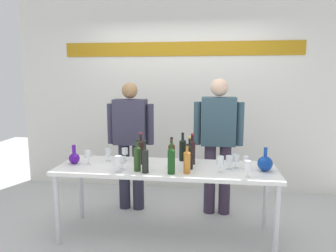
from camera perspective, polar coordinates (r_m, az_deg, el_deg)
The scene contains 26 objects.
ground_plane at distance 3.62m, azimuth -0.33°, elevation -19.03°, with size 10.00×10.00×0.00m, color #BABAB9.
back_wall at distance 4.76m, azimuth 2.28°, elevation 6.57°, with size 4.92×0.11×3.00m.
display_table at distance 3.35m, azimuth -0.34°, elevation -8.25°, with size 2.26×0.70×0.77m.
decanter_blue_left at distance 3.56m, azimuth -16.43°, elevation -5.45°, with size 0.12×0.12×0.20m.
decanter_blue_right at distance 3.30m, azimuth 16.97°, elevation -6.38°, with size 0.15×0.15×0.24m.
presenter_left at distance 4.04m, azimuth -6.70°, elevation -2.23°, with size 0.59×0.22×1.62m.
presenter_right at distance 3.91m, azimuth 8.97°, elevation -2.13°, with size 0.60×0.22×1.67m.
wine_bottle_0 at distance 3.41m, azimuth -4.88°, elevation -4.45°, with size 0.07×0.07×0.34m.
wine_bottle_1 at distance 3.22m, azimuth 3.86°, elevation -5.36°, with size 0.07×0.07×0.33m.
wine_bottle_2 at distance 3.53m, azimuth 2.63°, elevation -4.09°, with size 0.08×0.08×0.31m.
wine_bottle_3 at distance 3.06m, azimuth 0.60°, elevation -6.05°, with size 0.07×0.07×0.33m.
wine_bottle_4 at distance 3.16m, azimuth -5.52°, elevation -5.62°, with size 0.07×0.07×0.32m.
wine_bottle_5 at distance 3.10m, azimuth -4.10°, elevation -5.98°, with size 0.06×0.06×0.32m.
wine_bottle_6 at distance 3.26m, azimuth 0.65°, elevation -5.13°, with size 0.07×0.07×0.32m.
wine_bottle_7 at distance 3.08m, azimuth 3.42°, elevation -6.24°, with size 0.07×0.07×0.29m.
wine_bottle_8 at distance 3.40m, azimuth 4.33°, elevation -4.49°, with size 0.07×0.07×0.33m.
wine_glass_left_0 at distance 3.15m, azimuth -8.90°, elevation -6.14°, with size 0.07×0.07×0.16m.
wine_glass_left_1 at distance 3.54m, azimuth -7.72°, elevation -4.54°, with size 0.07×0.07×0.15m.
wine_glass_left_2 at distance 3.49m, azimuth -14.11°, elevation -4.92°, with size 0.07×0.07×0.15m.
wine_glass_left_3 at distance 3.25m, azimuth -8.20°, elevation -6.06°, with size 0.07×0.07×0.13m.
wine_glass_left_4 at distance 3.57m, azimuth -10.64°, elevation -4.70°, with size 0.06×0.06×0.14m.
wine_glass_right_0 at distance 3.06m, azimuth 14.07°, elevation -6.90°, with size 0.06×0.06×0.16m.
wine_glass_right_1 at distance 3.31m, azimuth 13.75°, elevation -5.94°, with size 0.06×0.06×0.14m.
wine_glass_right_2 at distance 3.32m, azimuth 12.03°, elevation -5.65°, with size 0.06×0.06×0.15m.
wine_glass_right_3 at distance 3.27m, azimuth 10.90°, elevation -6.00°, with size 0.07×0.07×0.14m.
wine_glass_right_4 at distance 3.15m, azimuth 9.35°, elevation -6.12°, with size 0.07×0.07×0.16m.
Camera 1 is at (0.44, -3.17, 1.69)m, focal length 34.08 mm.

